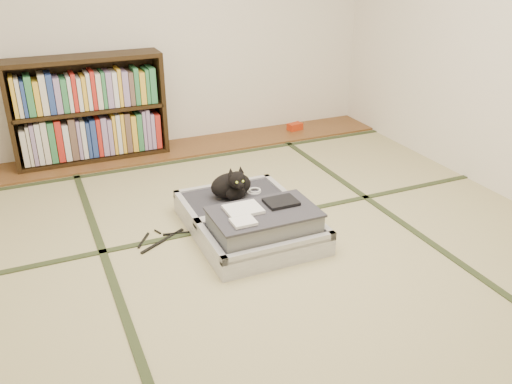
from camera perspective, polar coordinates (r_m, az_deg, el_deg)
name	(u,v)px	position (r m, az deg, el deg)	size (l,w,h in m)	color
floor	(271,249)	(3.52, 1.55, -6.06)	(4.50, 4.50, 0.00)	tan
wood_strip	(182,148)	(5.21, -7.84, 4.58)	(4.00, 0.50, 0.02)	brown
red_item	(295,127)	(5.66, 4.12, 6.89)	(0.15, 0.09, 0.07)	#B62E0E
room_shell	(274,13)	(3.03, 1.89, 18.32)	(4.50, 4.50, 4.50)	white
tatami_borders	(242,216)	(3.91, -1.52, -2.57)	(4.00, 4.50, 0.01)	#2D381E
bookcase	(89,111)	(5.00, -17.19, 8.13)	(1.31, 0.30, 0.92)	black
suitcase	(251,221)	(3.63, -0.49, -3.04)	(0.76, 1.01, 0.30)	silver
cat	(233,185)	(3.81, -2.49, 0.69)	(0.34, 0.34, 0.27)	black
cable_coil	(254,191)	(3.93, -0.19, 0.11)	(0.11, 0.11, 0.03)	white
hanger	(162,239)	(3.67, -9.91, -4.86)	(0.38, 0.27, 0.01)	black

